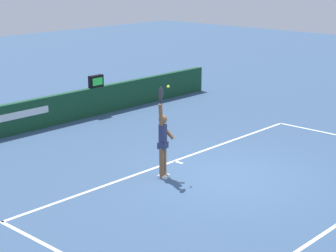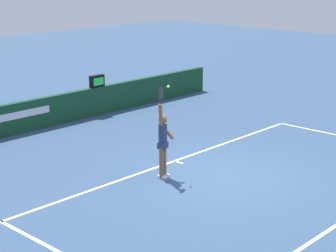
{
  "view_description": "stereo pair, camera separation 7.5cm",
  "coord_description": "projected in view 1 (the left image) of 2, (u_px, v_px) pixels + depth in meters",
  "views": [
    {
      "loc": [
        -11.11,
        -8.25,
        5.09
      ],
      "look_at": [
        -0.88,
        1.17,
        1.26
      ],
      "focal_mm": 62.98,
      "sensor_mm": 36.0,
      "label": 1
    },
    {
      "loc": [
        -11.05,
        -8.3,
        5.09
      ],
      "look_at": [
        -0.88,
        1.17,
        1.26
      ],
      "focal_mm": 62.98,
      "sensor_mm": 36.0,
      "label": 2
    }
  ],
  "objects": [
    {
      "name": "court_lines",
      "position": [
        253.0,
        184.0,
        14.11
      ],
      "size": [
        10.62,
        5.2,
        0.0
      ],
      "color": "white",
      "rests_on": "ground"
    },
    {
      "name": "tennis_player",
      "position": [
        163.0,
        141.0,
        14.3
      ],
      "size": [
        0.47,
        0.41,
        2.31
      ],
      "color": "brown",
      "rests_on": "ground"
    },
    {
      "name": "speed_display",
      "position": [
        96.0,
        81.0,
        20.31
      ],
      "size": [
        0.56,
        0.18,
        0.42
      ],
      "color": "black",
      "rests_on": "back_wall"
    },
    {
      "name": "tennis_ball",
      "position": [
        168.0,
        87.0,
        14.15
      ],
      "size": [
        0.07,
        0.07,
        0.07
      ],
      "color": "#CDE033"
    },
    {
      "name": "ground_plane",
      "position": [
        227.0,
        177.0,
        14.61
      ],
      "size": [
        60.0,
        60.0,
        0.0
      ],
      "primitive_type": "plane",
      "color": "#345073"
    },
    {
      "name": "back_wall",
      "position": [
        52.0,
        111.0,
        19.14
      ],
      "size": [
        15.07,
        0.21,
        0.98
      ],
      "color": "#144126",
      "rests_on": "ground"
    }
  ]
}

